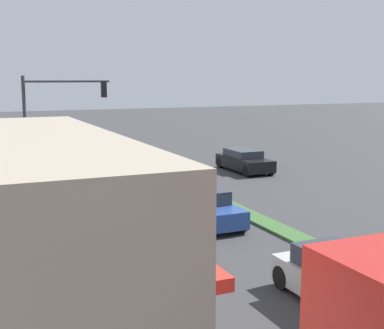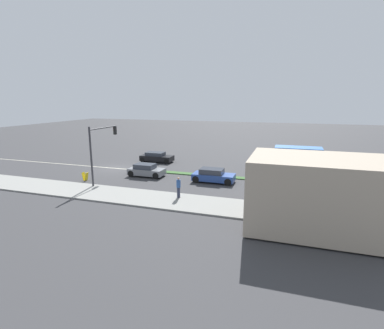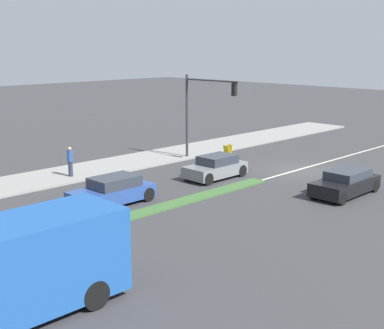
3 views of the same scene
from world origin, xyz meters
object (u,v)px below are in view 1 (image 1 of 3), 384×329
Objects in this scene: traffic_signal_main at (53,111)px; suv_black at (244,161)px; suv_grey at (142,175)px; coupe_blue at (202,207)px; pedestrian at (38,203)px; warning_aframe_sign at (55,169)px; sedan_silver at (344,281)px.

suv_black is at bearing 176.06° from traffic_signal_main.
coupe_blue is (0.00, 7.46, 0.01)m from suv_grey.
warning_aframe_sign is at bearing -102.24° from pedestrian.
coupe_blue is 8.39m from sedan_silver.
suv_grey is (-5.99, -6.02, -0.40)m from pedestrian.
suv_grey is at bearing -90.00° from sedan_silver.
pedestrian reaches higher than warning_aframe_sign.
coupe_blue is at bearing 110.76° from traffic_signal_main.
coupe_blue reaches higher than suv_grey.
warning_aframe_sign is 0.21× the size of sedan_silver.
traffic_signal_main is 11.62m from suv_black.
pedestrian is 0.43× the size of sedan_silver.
suv_grey is 7.51m from suv_black.
sedan_silver is 0.94× the size of suv_black.
coupe_blue is at bearing 90.00° from suv_grey.
coupe_blue reaches higher than warning_aframe_sign.
warning_aframe_sign is at bearing -55.19° from suv_grey.
coupe_blue is 1.03× the size of sedan_silver.
traffic_signal_main is 1.39× the size of sedan_silver.
pedestrian is 0.46× the size of suv_grey.
warning_aframe_sign is (-2.42, -11.16, -0.62)m from pedestrian.
warning_aframe_sign is at bearing -80.34° from sedan_silver.
traffic_signal_main reaches higher than warning_aframe_sign.
traffic_signal_main is 1.46× the size of suv_grey.
suv_black is (-13.19, -8.15, -0.41)m from pedestrian.
pedestrian is at bearing -58.62° from sedan_silver.
coupe_blue reaches higher than suv_black.
sedan_silver is (-0.00, 8.39, -0.01)m from coupe_blue.
suv_black is (-7.20, -9.59, -0.02)m from coupe_blue.
suv_black is at bearing -111.82° from sedan_silver.
traffic_signal_main reaches higher than pedestrian.
traffic_signal_main is at bearing -78.18° from sedan_silver.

